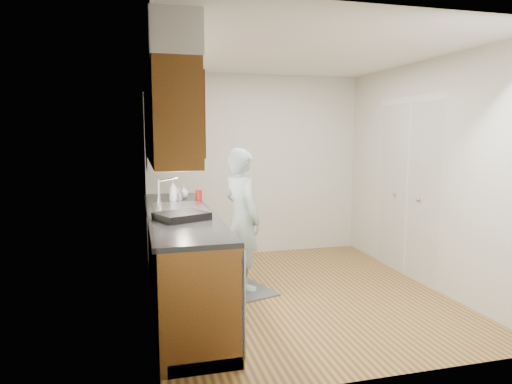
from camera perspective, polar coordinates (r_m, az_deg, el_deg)
floor at (r=5.01m, az=5.09°, el=-12.51°), size 3.50×3.50×0.00m
ceiling at (r=4.78m, az=5.44°, el=16.99°), size 3.50×3.50×0.00m
wall_left at (r=4.45m, az=-13.23°, el=1.38°), size 0.02×3.50×2.50m
wall_right at (r=5.43m, az=20.33°, el=2.16°), size 0.02×3.50×2.50m
wall_back at (r=6.40m, az=-0.10°, el=3.34°), size 3.00×0.02×2.50m
counter at (r=4.60m, az=-9.17°, el=-7.97°), size 0.64×2.80×1.30m
upper_cabinets at (r=4.48m, az=-11.32°, el=10.42°), size 0.47×2.80×1.21m
closet_door at (r=5.69m, az=18.40°, el=0.19°), size 0.02×1.22×2.05m
floor_mat at (r=5.12m, az=-1.75°, el=-11.92°), size 0.70×0.91×0.02m
person at (r=4.90m, az=-1.79°, el=-2.23°), size 0.58×0.71×1.73m
soap_bottle_a at (r=5.14m, az=-10.32°, el=0.11°), size 0.10×0.10×0.24m
soap_bottle_b at (r=5.26m, az=-10.07°, el=0.07°), size 0.11×0.11×0.20m
soap_bottle_c at (r=5.44m, az=-9.12°, el=0.11°), size 0.18×0.18×0.16m
soda_can at (r=5.12m, az=-7.17°, el=-0.48°), size 0.08×0.08×0.13m
steel_can at (r=5.12m, az=-9.47°, el=-0.63°), size 0.07×0.07×0.11m
dish_rack at (r=4.08m, az=-9.27°, el=-2.98°), size 0.52×0.49×0.07m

